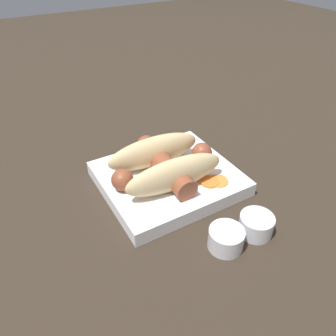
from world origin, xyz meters
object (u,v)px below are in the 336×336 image
Objects in this scene: bread_roll at (164,162)px; condiment_cup_near at (224,241)px; sausage at (164,166)px; food_tray at (168,178)px; condiment_cup_far at (256,226)px.

condiment_cup_near is (-0.01, 0.16, -0.04)m from bread_roll.
food_tray is at bearing -179.24° from sausage.
condiment_cup_near is at bearing 91.12° from sausage.
bread_roll is 3.43× the size of condiment_cup_far.
condiment_cup_far is at bearing 112.02° from bread_roll.
condiment_cup_near is at bearing 88.62° from food_tray.
bread_roll is at bearing -67.98° from condiment_cup_far.
sausage reaches higher than food_tray.
condiment_cup_near is (-0.00, 0.16, -0.03)m from sausage.
condiment_cup_far is at bearing 108.56° from food_tray.
food_tray is 0.04m from bread_roll.
condiment_cup_near is 1.00× the size of condiment_cup_far.
sausage is 3.77× the size of condiment_cup_far.
food_tray is 1.18× the size of sausage.
sausage is 0.18m from condiment_cup_far.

